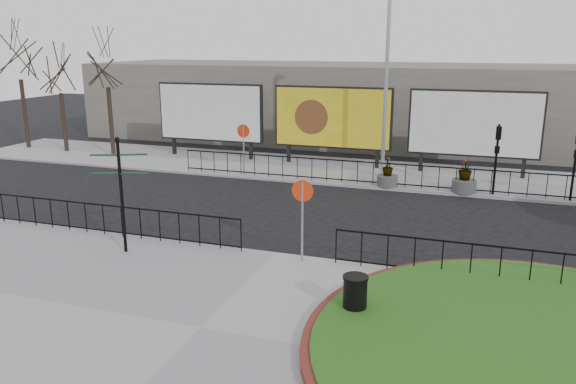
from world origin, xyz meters
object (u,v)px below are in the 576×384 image
at_px(fingerpost_sign, 121,184).
at_px(litter_bin, 355,296).
at_px(lamp_post, 387,78).
at_px(planter_b, 387,176).
at_px(billboard_mid, 332,118).
at_px(planter_c, 464,180).

distance_m(fingerpost_sign, litter_bin, 8.01).
height_order(lamp_post, planter_b, lamp_post).
relative_size(billboard_mid, planter_c, 4.01).
bearing_deg(planter_c, planter_b, -180.00).
relative_size(planter_b, planter_c, 0.88).
height_order(billboard_mid, fingerpost_sign, billboard_mid).
bearing_deg(planter_b, billboard_mid, 134.36).
xyz_separation_m(billboard_mid, planter_c, (6.80, -3.57, -1.93)).
distance_m(lamp_post, litter_bin, 15.00).
xyz_separation_m(lamp_post, planter_c, (3.80, -1.60, -4.16)).
distance_m(litter_bin, planter_b, 12.76).
xyz_separation_m(lamp_post, planter_b, (0.49, -1.60, -4.23)).
height_order(billboard_mid, planter_c, billboard_mid).
relative_size(billboard_mid, planter_b, 4.56).
relative_size(lamp_post, planter_c, 5.97).
bearing_deg(litter_bin, planter_b, 95.43).
bearing_deg(litter_bin, planter_c, 80.59).
relative_size(lamp_post, planter_b, 6.80).
xyz_separation_m(billboard_mid, litter_bin, (4.70, -16.27, -1.97)).
bearing_deg(planter_c, lamp_post, 157.15).
distance_m(billboard_mid, planter_b, 5.38).
distance_m(billboard_mid, lamp_post, 4.23).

